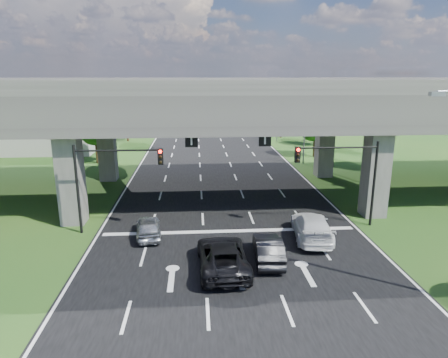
{
  "coord_description": "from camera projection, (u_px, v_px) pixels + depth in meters",
  "views": [
    {
      "loc": [
        -2.18,
        -21.69,
        10.4
      ],
      "look_at": [
        -0.15,
        7.18,
        2.73
      ],
      "focal_mm": 32.0,
      "sensor_mm": 36.0,
      "label": 1
    }
  ],
  "objects": [
    {
      "name": "tree_right_far",
      "position": [
        282.0,
        108.0,
        65.74
      ],
      "size": [
        4.5,
        4.5,
        7.8
      ],
      "color": "black",
      "rests_on": "ground"
    },
    {
      "name": "car_white",
      "position": [
        312.0,
        226.0,
        25.78
      ],
      "size": [
        2.95,
        5.79,
        1.61
      ],
      "primitive_type": "imported",
      "rotation": [
        0.0,
        0.0,
        3.01
      ],
      "color": "silver",
      "rests_on": "road"
    },
    {
      "name": "warehouse",
      "position": [
        24.0,
        136.0,
        55.2
      ],
      "size": [
        20.0,
        10.0,
        4.0
      ],
      "primitive_type": "cube",
      "color": "#9E9E99",
      "rests_on": "ground"
    },
    {
      "name": "car_dark",
      "position": [
        268.0,
        249.0,
        22.7
      ],
      "size": [
        1.79,
        4.4,
        1.42
      ],
      "primitive_type": "imported",
      "rotation": [
        0.0,
        0.0,
        3.07
      ],
      "color": "black",
      "rests_on": "road"
    },
    {
      "name": "streetlight_beyond",
      "position": [
        275.0,
        104.0,
        61.48
      ],
      "size": [
        3.38,
        0.25,
        10.0
      ],
      "color": "gray",
      "rests_on": "ground"
    },
    {
      "name": "tree_right_near",
      "position": [
        316.0,
        122.0,
        50.46
      ],
      "size": [
        4.2,
        4.2,
        7.28
      ],
      "color": "black",
      "rests_on": "ground"
    },
    {
      "name": "signal_left",
      "position": [
        110.0,
        172.0,
        25.92
      ],
      "size": [
        5.76,
        0.54,
        6.0
      ],
      "color": "black",
      "rests_on": "ground"
    },
    {
      "name": "signal_right",
      "position": [
        345.0,
        168.0,
        26.98
      ],
      "size": [
        5.76,
        0.54,
        6.0
      ],
      "color": "black",
      "rests_on": "ground"
    },
    {
      "name": "tree_left_near",
      "position": [
        95.0,
        123.0,
        46.61
      ],
      "size": [
        4.5,
        4.5,
        7.8
      ],
      "color": "black",
      "rests_on": "ground"
    },
    {
      "name": "tree_left_far",
      "position": [
        126.0,
        108.0,
        62.03
      ],
      "size": [
        4.8,
        4.8,
        8.32
      ],
      "color": "black",
      "rests_on": "ground"
    },
    {
      "name": "ground",
      "position": [
        235.0,
        254.0,
        23.72
      ],
      "size": [
        160.0,
        160.0,
        0.0
      ],
      "primitive_type": "plane",
      "color": "#1E4917",
      "rests_on": "ground"
    },
    {
      "name": "car_silver",
      "position": [
        148.0,
        227.0,
        26.07
      ],
      "size": [
        2.07,
        4.09,
        1.33
      ],
      "primitive_type": "imported",
      "rotation": [
        0.0,
        0.0,
        3.27
      ],
      "color": "#A4A7AC",
      "rests_on": "road"
    },
    {
      "name": "streetlight_far",
      "position": [
        302.0,
        114.0,
        46.05
      ],
      "size": [
        3.38,
        0.25,
        10.0
      ],
      "color": "gray",
      "rests_on": "ground"
    },
    {
      "name": "tree_left_mid",
      "position": [
        87.0,
        121.0,
        54.29
      ],
      "size": [
        3.91,
        3.9,
        6.76
      ],
      "color": "black",
      "rests_on": "ground"
    },
    {
      "name": "car_trailing",
      "position": [
        223.0,
        256.0,
        21.67
      ],
      "size": [
        2.79,
        5.7,
        1.56
      ],
      "primitive_type": "imported",
      "rotation": [
        0.0,
        0.0,
        3.18
      ],
      "color": "black",
      "rests_on": "road"
    },
    {
      "name": "road",
      "position": [
        223.0,
        202.0,
        33.36
      ],
      "size": [
        18.0,
        120.0,
        0.03
      ],
      "primitive_type": "cube",
      "color": "black",
      "rests_on": "ground"
    },
    {
      "name": "tree_right_mid",
      "position": [
        320.0,
        117.0,
        58.46
      ],
      "size": [
        3.91,
        3.9,
        6.76
      ],
      "color": "black",
      "rests_on": "ground"
    },
    {
      "name": "overpass",
      "position": [
        222.0,
        104.0,
        33.26
      ],
      "size": [
        80.0,
        15.0,
        10.0
      ],
      "color": "#3E3B38",
      "rests_on": "ground"
    }
  ]
}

